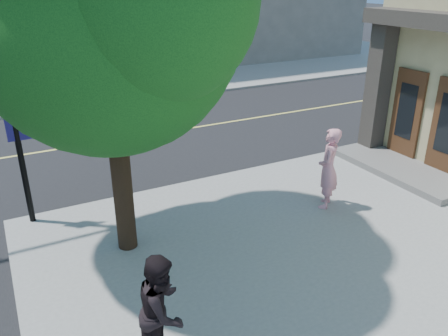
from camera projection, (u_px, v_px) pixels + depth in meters
ground at (50, 215)px, 10.77m from camera, size 140.00×140.00×0.00m
road_ew at (29, 154)px, 14.42m from camera, size 140.00×9.00×0.01m
sidewalk_ne at (195, 50)px, 34.00m from camera, size 29.00×25.00×0.12m
man_on_phone at (328, 168)px, 10.59m from camera, size 0.84×0.83×1.96m
pedestrian at (163, 311)px, 6.23m from camera, size 1.08×1.10×1.79m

